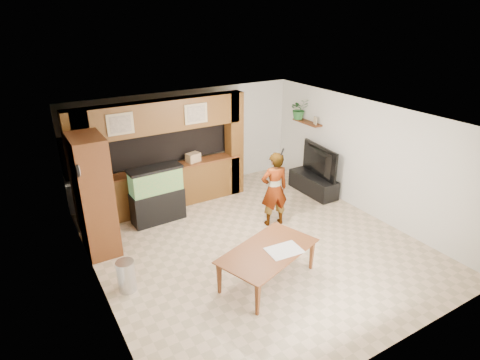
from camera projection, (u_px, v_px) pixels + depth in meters
floor at (254, 244)px, 8.17m from camera, size 6.50×6.50×0.00m
ceiling at (257, 120)px, 7.14m from camera, size 6.50×6.50×0.00m
wall_back at (186, 141)px, 10.21m from camera, size 6.00×0.00×6.00m
wall_left at (94, 227)px, 6.24m from camera, size 0.00×6.50×6.50m
wall_right at (367, 158)px, 9.06m from camera, size 0.00×6.50×6.50m
partition at (159, 154)px, 9.28m from camera, size 4.20×0.99×2.60m
wall_clock at (78, 170)px, 6.81m from camera, size 0.05×0.25×0.25m
wall_shelf at (307, 122)px, 10.37m from camera, size 0.25×0.90×0.04m
pantry_cabinet at (94, 196)px, 7.57m from camera, size 0.59×0.96×2.35m
trash_can at (126, 276)px, 6.75m from camera, size 0.31×0.31×0.57m
aquarium at (157, 195)px, 8.84m from camera, size 1.16×0.44×1.29m
tv_stand at (313, 184)px, 10.36m from camera, size 0.52×1.41×0.47m
television at (315, 161)px, 10.11m from camera, size 0.34×1.38×0.79m
photo_frame at (315, 121)px, 10.09m from camera, size 0.06×0.14×0.19m
potted_plant at (299, 109)px, 10.49m from camera, size 0.57×0.52×0.54m
person at (274, 189)px, 8.62m from camera, size 0.68×0.51×1.68m
microphone at (282, 152)px, 8.17m from camera, size 0.04×0.11×0.18m
dining_table at (269, 266)px, 6.96m from camera, size 2.00×1.50×0.62m
newspaper_a at (284, 250)px, 6.85m from camera, size 0.62×0.47×0.01m
counter_box at (193, 157)px, 9.56m from camera, size 0.37×0.29×0.22m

